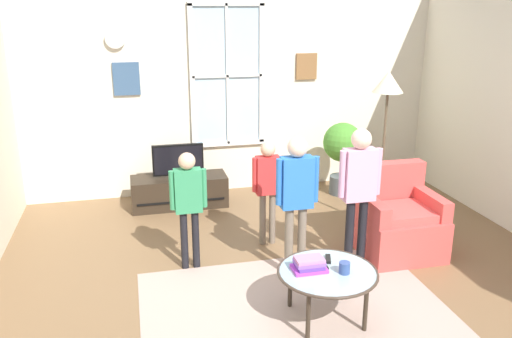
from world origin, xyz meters
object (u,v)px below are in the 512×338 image
person_red_shirt (268,181)px  armchair (397,221)px  tv_stand (179,191)px  person_green_shirt (188,197)px  floor_lamp (387,98)px  book_stack (309,264)px  person_blue_shirt (297,190)px  television (178,160)px  coffee_table (327,274)px  remote_near_cup (328,259)px  potted_plant_by_window (342,148)px  remote_near_books (324,265)px  cup (345,268)px  person_pink_shirt (359,183)px

person_red_shirt → armchair: bearing=-21.5°
tv_stand → person_green_shirt: bearing=-92.0°
floor_lamp → person_green_shirt: bearing=-168.1°
book_stack → person_blue_shirt: (0.12, 0.72, 0.35)m
television → person_red_shirt: (0.79, -1.30, 0.09)m
tv_stand → coffee_table: bearing=-72.0°
remote_near_cup → television: bearing=110.6°
book_stack → potted_plant_by_window: 2.99m
floor_lamp → television: bearing=150.8°
armchair → remote_near_books: size_ratio=6.21×
armchair → tv_stand: bearing=138.5°
tv_stand → television: (0.00, -0.00, 0.41)m
television → coffee_table: 2.90m
tv_stand → person_blue_shirt: bearing=-66.1°
person_red_shirt → potted_plant_by_window: (1.33, 1.25, -0.07)m
remote_near_books → person_blue_shirt: person_blue_shirt is taller
cup → remote_near_cup: bearing=100.7°
tv_stand → book_stack: 2.82m
person_red_shirt → person_blue_shirt: bearing=-82.7°
cup → person_green_shirt: bearing=132.4°
remote_near_books → television: bearing=108.5°
armchair → cup: 1.45m
book_stack → cup: bearing=-23.3°
armchair → person_green_shirt: bearing=176.2°
television → person_green_shirt: 1.65m
coffee_table → remote_near_books: bearing=92.1°
armchair → coffee_table: bearing=-138.9°
person_pink_shirt → remote_near_books: bearing=-130.3°
book_stack → floor_lamp: size_ratio=0.15×
person_blue_shirt → person_green_shirt: 1.00m
book_stack → person_green_shirt: size_ratio=0.23×
potted_plant_by_window → coffee_table: bearing=-114.4°
person_blue_shirt → remote_near_books: bearing=-88.8°
tv_stand → remote_near_cup: size_ratio=8.36×
remote_near_books → person_red_shirt: size_ratio=0.13×
tv_stand → armchair: size_ratio=1.34×
tv_stand → remote_near_cup: 2.76m
person_pink_shirt → potted_plant_by_window: 2.06m
coffee_table → television: bearing=108.0°
remote_near_cup → person_red_shirt: size_ratio=0.13×
book_stack → person_blue_shirt: size_ratio=0.20×
cup → floor_lamp: size_ratio=0.05×
tv_stand → television: television is taller
remote_near_books → person_red_shirt: (-0.10, 1.38, 0.26)m
coffee_table → person_pink_shirt: bearing=52.9°
person_pink_shirt → person_green_shirt: bearing=167.2°
television → potted_plant_by_window: (2.12, -0.05, 0.02)m
tv_stand → person_red_shirt: 1.60m
book_stack → remote_near_cup: book_stack is taller
armchair → floor_lamp: floor_lamp is taller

